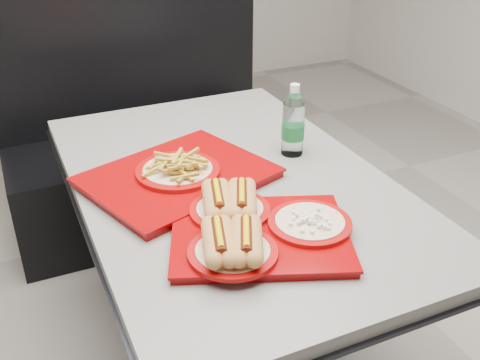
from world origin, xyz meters
name	(u,v)px	position (x,y,z in m)	size (l,w,h in m)	color
ground	(232,356)	(0.00, 0.00, 0.00)	(6.00, 6.00, 0.00)	gray
diner_table	(231,224)	(0.00, 0.00, 0.58)	(0.92, 1.42, 0.75)	black
booth_bench	(143,144)	(0.00, 1.09, 0.40)	(1.30, 0.57, 1.35)	black
tray_near	(252,228)	(-0.08, -0.32, 0.79)	(0.54, 0.49, 0.10)	#7C0304
tray_far	(178,173)	(-0.15, 0.05, 0.78)	(0.62, 0.55, 0.10)	#7C0304
water_bottle	(293,124)	(0.26, 0.08, 0.85)	(0.08, 0.08, 0.24)	silver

